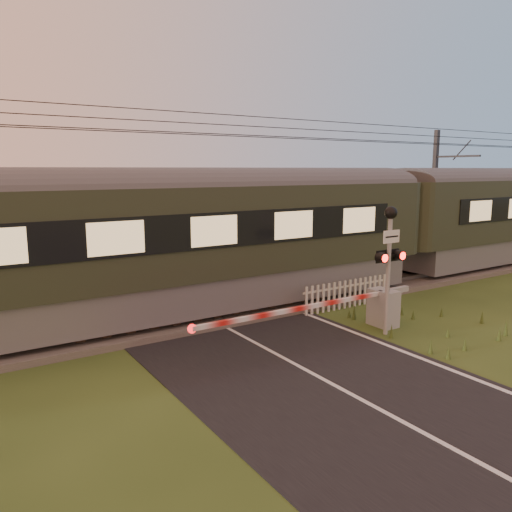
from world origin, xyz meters
TOP-DOWN VIEW (x-y plane):
  - ground at (0.00, 0.00)m, footprint 160.00×160.00m
  - road at (0.02, -0.23)m, footprint 6.00×140.00m
  - track_bed at (0.00, 6.50)m, footprint 140.00×3.40m
  - overhead_wires at (0.00, 6.50)m, footprint 120.00×0.62m
  - train at (8.47, 6.50)m, footprint 45.00×3.10m
  - boom_gate at (3.56, 2.65)m, footprint 7.14×0.82m
  - crossing_signal at (3.43, 2.07)m, footprint 0.89×0.36m
  - picket_fence at (4.36, 4.60)m, footprint 3.63×0.08m
  - catenary_mast at (13.82, 8.72)m, footprint 0.20×2.45m

SIDE VIEW (x-z plane):
  - ground at x=0.00m, z-range 0.00..0.00m
  - road at x=0.02m, z-range 0.00..0.03m
  - track_bed at x=0.00m, z-range -0.13..0.26m
  - picket_fence at x=4.36m, z-range 0.01..0.93m
  - boom_gate at x=3.56m, z-range 0.06..1.15m
  - train at x=8.47m, z-range 0.28..4.48m
  - crossing_signal at x=3.43m, z-range 0.66..4.17m
  - catenary_mast at x=13.82m, z-range 0.14..6.46m
  - overhead_wires at x=0.00m, z-range 5.41..6.04m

